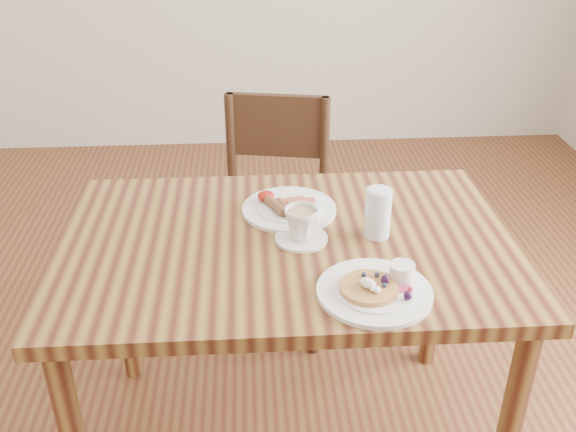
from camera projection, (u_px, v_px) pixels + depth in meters
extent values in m
cube|color=olive|center=(288.00, 245.00, 1.72)|extent=(1.20, 0.80, 0.04)
cylinder|color=olive|center=(437.00, 281.00, 2.22)|extent=(0.06, 0.06, 0.71)
cylinder|color=olive|center=(122.00, 293.00, 2.16)|extent=(0.06, 0.06, 0.71)
cube|color=#3B2115|center=(271.00, 222.00, 2.39)|extent=(0.49, 0.49, 0.04)
cylinder|color=#3B2115|center=(217.00, 298.00, 2.37)|extent=(0.04, 0.04, 0.43)
cylinder|color=#3B2115|center=(314.00, 305.00, 2.33)|extent=(0.04, 0.04, 0.43)
cylinder|color=#3B2115|center=(236.00, 247.00, 2.68)|extent=(0.04, 0.04, 0.43)
cylinder|color=#3B2115|center=(321.00, 253.00, 2.65)|extent=(0.04, 0.04, 0.43)
cylinder|color=#3B2115|center=(324.00, 152.00, 2.43)|extent=(0.04, 0.04, 0.43)
cylinder|color=#3B2115|center=(231.00, 148.00, 2.46)|extent=(0.04, 0.04, 0.43)
cube|color=#3B2115|center=(277.00, 126.00, 2.41)|extent=(0.38, 0.10, 0.24)
cylinder|color=white|center=(374.00, 292.00, 1.49)|extent=(0.27, 0.27, 0.01)
cylinder|color=white|center=(375.00, 289.00, 1.48)|extent=(0.19, 0.19, 0.01)
cylinder|color=#B22D59|center=(395.00, 285.00, 1.49)|extent=(0.07, 0.07, 0.00)
cylinder|color=#C68C47|center=(369.00, 288.00, 1.47)|extent=(0.14, 0.14, 0.01)
ellipsoid|color=white|center=(367.00, 283.00, 1.46)|extent=(0.03, 0.03, 0.02)
ellipsoid|color=white|center=(376.00, 290.00, 1.44)|extent=(0.02, 0.02, 0.01)
cylinder|color=white|center=(402.00, 272.00, 1.51)|extent=(0.06, 0.06, 0.04)
cylinder|color=#591E07|center=(403.00, 266.00, 1.50)|extent=(0.05, 0.05, 0.00)
sphere|color=black|center=(381.00, 278.00, 1.48)|extent=(0.02, 0.02, 0.02)
sphere|color=#1E234C|center=(376.00, 274.00, 1.50)|extent=(0.01, 0.01, 0.01)
sphere|color=#1E234C|center=(362.00, 272.00, 1.51)|extent=(0.01, 0.01, 0.01)
sphere|color=#B21938|center=(364.00, 279.00, 1.48)|extent=(0.02, 0.02, 0.02)
sphere|color=black|center=(368.00, 285.00, 1.46)|extent=(0.02, 0.02, 0.02)
sphere|color=#1E234C|center=(383.00, 287.00, 1.46)|extent=(0.01, 0.01, 0.01)
sphere|color=#1E234C|center=(408.00, 297.00, 1.44)|extent=(0.01, 0.01, 0.01)
sphere|color=#B21938|center=(410.00, 287.00, 1.48)|extent=(0.01, 0.01, 0.01)
sphere|color=black|center=(404.00, 276.00, 1.51)|extent=(0.02, 0.02, 0.02)
sphere|color=#1E234C|center=(391.00, 270.00, 1.54)|extent=(0.01, 0.01, 0.01)
cylinder|color=white|center=(289.00, 209.00, 1.84)|extent=(0.27, 0.27, 0.01)
cylinder|color=white|center=(289.00, 207.00, 1.84)|extent=(0.19, 0.19, 0.01)
cylinder|color=brown|center=(276.00, 206.00, 1.81)|extent=(0.06, 0.10, 0.03)
cylinder|color=brown|center=(285.00, 208.00, 1.80)|extent=(0.06, 0.10, 0.03)
cube|color=maroon|center=(292.00, 200.00, 1.86)|extent=(0.08, 0.04, 0.01)
cube|color=maroon|center=(301.00, 201.00, 1.85)|extent=(0.08, 0.03, 0.01)
cylinder|color=white|center=(309.00, 210.00, 1.81)|extent=(0.07, 0.07, 0.00)
ellipsoid|color=yellow|center=(309.00, 206.00, 1.80)|extent=(0.03, 0.03, 0.01)
ellipsoid|color=#A5190F|center=(266.00, 196.00, 1.86)|extent=(0.05, 0.05, 0.03)
cylinder|color=white|center=(301.00, 238.00, 1.70)|extent=(0.14, 0.14, 0.01)
imported|color=white|center=(302.00, 223.00, 1.68)|extent=(0.12, 0.12, 0.09)
cylinder|color=tan|center=(302.00, 213.00, 1.66)|extent=(0.07, 0.07, 0.00)
cylinder|color=silver|center=(378.00, 213.00, 1.69)|extent=(0.07, 0.07, 0.14)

